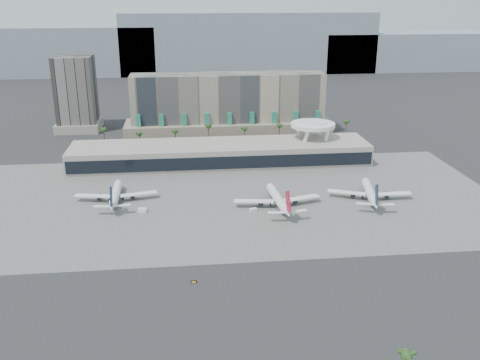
{
  "coord_description": "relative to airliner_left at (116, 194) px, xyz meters",
  "views": [
    {
      "loc": [
        -20.47,
        -183.87,
        95.12
      ],
      "look_at": [
        3.69,
        40.0,
        14.58
      ],
      "focal_mm": 40.0,
      "sensor_mm": 36.0,
      "label": 1
    }
  ],
  "objects": [
    {
      "name": "service_vehicle_a",
      "position": [
        13.33,
        -14.81,
        -2.56
      ],
      "size": [
        4.2,
        2.66,
        1.9
      ],
      "primitive_type": "cube",
      "rotation": [
        0.0,
        0.0,
        -0.21
      ],
      "color": "white",
      "rests_on": "ground"
    },
    {
      "name": "terminal",
      "position": [
        53.83,
        52.64,
        3.0
      ],
      "size": [
        170.0,
        32.5,
        14.5
      ],
      "color": "#A89F94",
      "rests_on": "ground"
    },
    {
      "name": "office_tower",
      "position": [
        -41.17,
        142.8,
        19.42
      ],
      "size": [
        30.0,
        30.0,
        52.0
      ],
      "color": "black",
      "rests_on": "ground"
    },
    {
      "name": "airliner_left",
      "position": [
        0.0,
        0.0,
        0.0
      ],
      "size": [
        39.25,
        40.39,
        13.94
      ],
      "rotation": [
        0.0,
        0.0,
        0.02
      ],
      "color": "white",
      "rests_on": "ground"
    },
    {
      "name": "hotel",
      "position": [
        63.83,
        117.22,
        13.29
      ],
      "size": [
        140.0,
        30.0,
        42.0
      ],
      "color": "tan",
      "rests_on": "ground"
    },
    {
      "name": "taxiway_sign",
      "position": [
        34.82,
        -79.54,
        -3.04
      ],
      "size": [
        2.13,
        0.63,
        0.96
      ],
      "rotation": [
        0.0,
        0.0,
        0.16
      ],
      "color": "black",
      "rests_on": "ground"
    },
    {
      "name": "apron_pad",
      "position": [
        53.83,
        -2.2,
        -3.49
      ],
      "size": [
        260.0,
        130.0,
        0.06
      ],
      "primitive_type": "cube",
      "color": "#5B5B59",
      "rests_on": "ground"
    },
    {
      "name": "saucer_structure",
      "position": [
        108.83,
        58.8,
        14.94
      ],
      "size": [
        26.0,
        26.0,
        21.89
      ],
      "color": "white",
      "rests_on": "ground"
    },
    {
      "name": "palm_row",
      "position": [
        60.83,
        87.8,
        6.98
      ],
      "size": [
        157.8,
        2.8,
        13.1
      ],
      "color": "brown",
      "rests_on": "ground"
    },
    {
      "name": "service_vehicle_b",
      "position": [
        63.24,
        -19.82,
        -2.69
      ],
      "size": [
        3.6,
        2.72,
        1.65
      ],
      "primitive_type": "cube",
      "rotation": [
        0.0,
        0.0,
        0.31
      ],
      "color": "silver",
      "rests_on": "ground"
    },
    {
      "name": "airliner_centre",
      "position": [
        75.45,
        -14.68,
        0.19
      ],
      "size": [
        41.28,
        42.59,
        14.7
      ],
      "rotation": [
        0.0,
        0.0,
        0.07
      ],
      "color": "white",
      "rests_on": "ground"
    },
    {
      "name": "airliner_right",
      "position": [
        120.77,
        -10.82,
        0.1
      ],
      "size": [
        39.63,
        41.17,
        14.34
      ],
      "rotation": [
        0.0,
        0.0,
        -0.19
      ],
      "color": "white",
      "rests_on": "ground"
    },
    {
      "name": "ground",
      "position": [
        53.83,
        -57.2,
        -3.52
      ],
      "size": [
        900.0,
        900.0,
        0.0
      ],
      "primitive_type": "plane",
      "color": "#232326",
      "rests_on": "ground"
    },
    {
      "name": "mountain_ridge",
      "position": [
        81.7,
        412.8,
        26.37
      ],
      "size": [
        680.0,
        60.0,
        70.0
      ],
      "color": "gray",
      "rests_on": "ground"
    }
  ]
}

